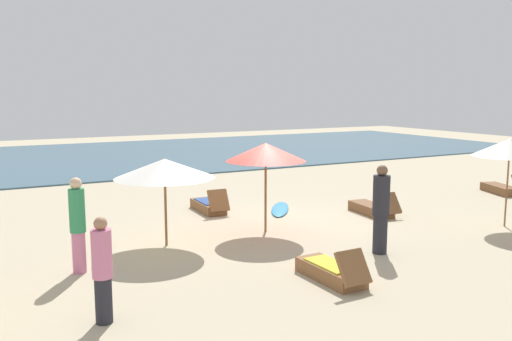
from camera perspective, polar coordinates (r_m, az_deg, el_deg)
ground_plane at (r=14.46m, az=2.40°, el=-5.73°), size 60.00×60.00×0.00m
ocean_water at (r=30.14m, az=-14.26°, el=1.48°), size 48.00×16.00×0.06m
umbrella_0 at (r=12.39m, az=-9.57°, el=0.21°), size 2.28×2.28×2.01m
umbrella_1 at (r=15.40m, az=25.08°, el=2.19°), size 1.88×1.88×2.31m
umbrella_2 at (r=13.42m, az=1.02°, el=1.94°), size 2.00×2.00×2.25m
lounger_0 at (r=10.44m, az=8.02°, el=-10.42°), size 0.64×1.67×0.73m
lounger_1 at (r=16.00m, az=12.14°, el=-3.92°), size 0.74×1.72×0.71m
lounger_2 at (r=16.05m, az=-4.95°, el=-3.69°), size 0.65×1.65×0.75m
lounger_3 at (r=20.60m, az=24.41°, el=-1.74°), size 1.10×1.76×0.72m
person_1 at (r=11.09m, az=-18.21°, el=-5.36°), size 0.43×0.43×1.89m
person_2 at (r=8.67m, az=-15.82°, el=-9.99°), size 0.32×0.32×1.66m
person_3 at (r=12.09m, az=12.97°, el=-3.95°), size 0.51×0.51×1.95m
surfboard at (r=16.22m, az=2.54°, el=-4.05°), size 1.55×1.98×0.07m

